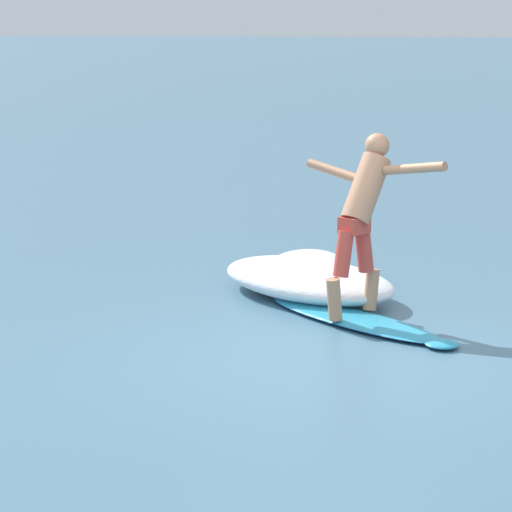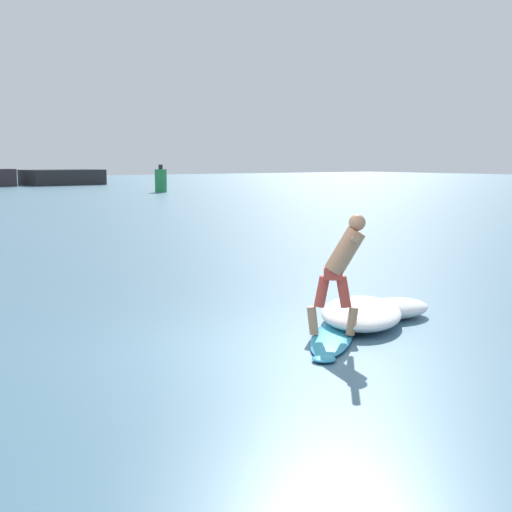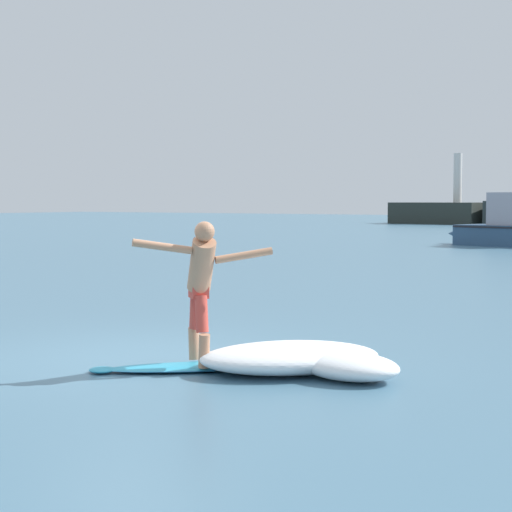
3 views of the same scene
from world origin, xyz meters
name	(u,v)px [view 3 (image 3 of 3)]	position (x,y,z in m)	size (l,w,h in m)	color
ground_plane	(136,356)	(0.00, 0.00, 0.00)	(200.00, 200.00, 0.00)	slate
surfboard	(195,367)	(1.18, -0.27, 0.04)	(2.07, 1.99, 0.21)	#2C9BC0
surfer	(201,280)	(1.31, -0.33, 1.10)	(1.15, 1.33, 1.73)	tan
wave_foam_at_tail	(290,357)	(2.21, 0.22, 0.18)	(2.40, 2.42, 0.36)	white
wave_foam_at_nose	(349,366)	(2.98, 0.25, 0.15)	(1.30, 0.98, 0.31)	white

